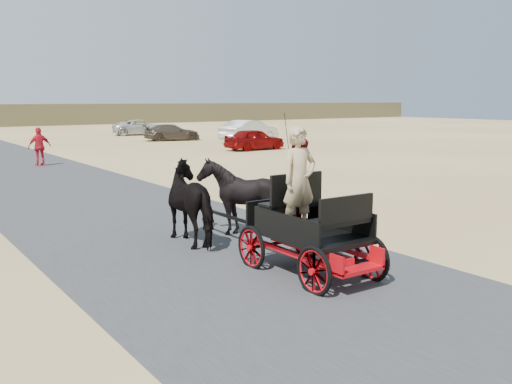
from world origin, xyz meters
TOP-DOWN VIEW (x-y plane):
  - ground at (0.00, 0.00)m, footprint 140.00×140.00m
  - road at (0.00, 0.00)m, footprint 6.00×140.00m
  - carriage at (0.76, 0.43)m, footprint 1.30×2.40m
  - horse_left at (0.21, 3.43)m, footprint 0.91×2.01m
  - horse_right at (1.31, 3.43)m, footprint 1.37×1.54m
  - driver_man at (0.56, 0.48)m, footprint 0.66×0.43m
  - passenger_woman at (1.06, 1.03)m, footprint 0.77×0.60m
  - pedestrian at (1.13, 19.53)m, footprint 1.05×0.52m
  - car_a at (13.61, 20.76)m, footprint 3.72×1.59m
  - car_b at (16.71, 25.91)m, footprint 4.93×2.90m
  - car_c at (13.10, 30.54)m, footprint 4.28×2.46m
  - car_d at (13.86, 37.89)m, footprint 4.94×3.09m

SIDE VIEW (x-z plane):
  - ground at x=0.00m, z-range 0.00..0.00m
  - road at x=0.00m, z-range 0.00..0.01m
  - carriage at x=0.76m, z-range 0.00..0.72m
  - car_c at x=13.10m, z-range 0.00..1.17m
  - car_a at x=13.61m, z-range 0.00..1.25m
  - car_d at x=13.86m, z-range 0.00..1.27m
  - car_b at x=16.71m, z-range 0.00..1.54m
  - horse_left at x=0.21m, z-range 0.00..1.70m
  - horse_right at x=1.31m, z-range 0.00..1.70m
  - pedestrian at x=1.13m, z-range 0.00..1.73m
  - passenger_woman at x=1.06m, z-range 0.72..2.30m
  - driver_man at x=0.56m, z-range 0.72..2.52m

